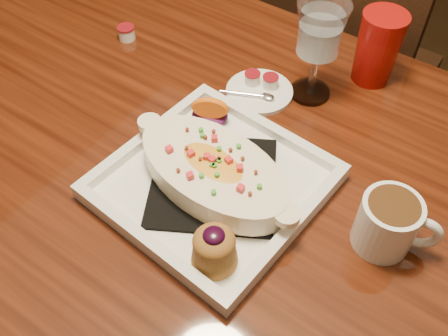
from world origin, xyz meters
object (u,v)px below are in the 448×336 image
Objects in this scene: plate at (213,179)px; coffee_mug at (389,223)px; table at (203,181)px; saucer at (259,89)px; goblet at (320,35)px; chair_far at (340,69)px; red_tumbler at (378,48)px.

coffee_mug is (0.26, 0.07, 0.02)m from plate.
saucer is at bearing 88.31° from table.
coffee_mug is at bearing 19.13° from plate.
table is at bearing -110.60° from goblet.
table is at bearing 142.21° from plate.
coffee_mug is at bearing 0.16° from table.
table is 0.16m from plate.
chair_far is 0.55m from goblet.
plate is 0.27m from coffee_mug.
saucer is at bearing 110.34° from plate.
table is at bearing -91.69° from saucer.
table is 4.40× the size of plate.
red_tumbler is (0.16, -0.29, 0.31)m from chair_far.
chair_far is (-0.00, 0.63, -0.15)m from table.
plate is at bearing -92.42° from goblet.
red_tumbler reaches higher than table.
coffee_mug is (0.34, -0.63, 0.29)m from chair_far.
coffee_mug is 0.38m from saucer.
plate reaches higher than saucer.
table is 0.65m from chair_far.
red_tumbler is (-0.17, 0.34, 0.02)m from coffee_mug.
chair_far is at bearing 101.61° from coffee_mug.
saucer is (-0.33, 0.17, -0.04)m from coffee_mug.
table is 12.47× the size of coffee_mug.
goblet is at bearing 69.40° from table.
chair_far is 0.46m from red_tumbler.
coffee_mug is 0.35m from goblet.
goblet is 0.15m from red_tumbler.
plate is (0.07, -0.07, 0.13)m from table.
red_tumbler is at bearing 46.62° from saucer.
goblet is (0.01, 0.30, 0.10)m from plate.
goblet reaches higher than plate.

